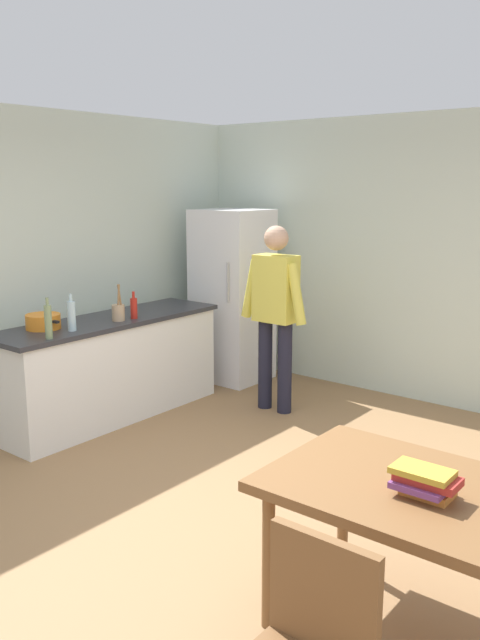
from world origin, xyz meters
TOP-DOWN VIEW (x-y plane):
  - ground_plane at (0.00, 0.00)m, footprint 14.00×14.00m
  - wall_back at (0.00, 3.00)m, footprint 6.40×0.12m
  - wall_left at (-2.60, 0.20)m, footprint 0.12×5.60m
  - kitchen_counter at (-2.00, 0.80)m, footprint 0.64×2.20m
  - refrigerator at (-1.90, 2.40)m, footprint 0.70×0.67m
  - person at (-0.95, 1.85)m, footprint 0.70×0.22m
  - dining_table at (1.40, -0.30)m, footprint 1.40×0.90m
  - cooking_pot at (-2.10, 0.20)m, footprint 0.40×0.28m
  - utensil_jar at (-1.86, 0.79)m, footprint 0.11×0.11m
  - bottle_vinegar_tall at (-1.76, 0.01)m, footprint 0.06×0.06m
  - bottle_water_clear at (-1.85, 0.30)m, footprint 0.07×0.07m
  - bottle_sauce_red at (-1.82, 0.94)m, footprint 0.06×0.06m
  - book_stack at (1.42, -0.37)m, footprint 0.28×0.19m

SIDE VIEW (x-z plane):
  - ground_plane at x=0.00m, z-range 0.00..0.00m
  - kitchen_counter at x=-2.00m, z-range 0.00..0.90m
  - dining_table at x=1.40m, z-range 0.30..1.05m
  - book_stack at x=1.42m, z-range 0.75..0.88m
  - refrigerator at x=-1.90m, z-range 0.00..1.80m
  - cooking_pot at x=-2.10m, z-range 0.90..1.02m
  - person at x=-0.95m, z-range 0.13..1.83m
  - utensil_jar at x=-1.86m, z-range 0.82..1.14m
  - bottle_sauce_red at x=-1.82m, z-range 0.88..1.12m
  - bottle_water_clear at x=-1.85m, z-range 0.88..1.18m
  - bottle_vinegar_tall at x=-1.76m, z-range 0.88..1.20m
  - wall_back at x=0.00m, z-range 0.00..2.70m
  - wall_left at x=-2.60m, z-range 0.00..2.70m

